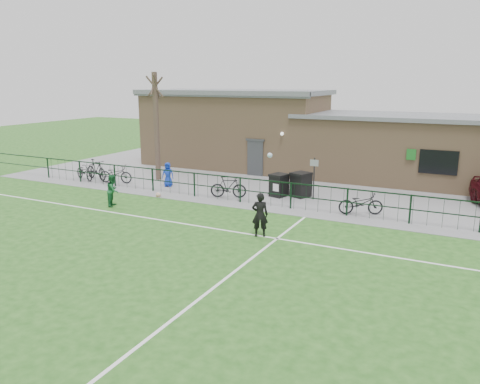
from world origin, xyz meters
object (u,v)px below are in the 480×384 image
at_px(wheelie_bin_right, 301,185).
at_px(bicycle_c, 116,174).
at_px(outfield_player, 113,190).
at_px(bicycle_e, 361,203).
at_px(bare_tree, 156,127).
at_px(bicycle_d, 228,187).
at_px(sign_post, 314,179).
at_px(bicycle_a, 85,172).
at_px(bicycle_b, 96,170).
at_px(spectator_child, 168,174).
at_px(wheelie_bin_left, 279,186).
at_px(ball_ground, 158,195).

xyz_separation_m(wheelie_bin_right, bicycle_c, (-10.21, -1.58, -0.06)).
bearing_deg(outfield_player, bicycle_e, -94.02).
bearing_deg(bicycle_e, bicycle_c, 64.95).
relative_size(bare_tree, bicycle_d, 3.45).
height_order(bare_tree, sign_post, bare_tree).
height_order(bare_tree, wheelie_bin_right, bare_tree).
relative_size(wheelie_bin_right, bicycle_a, 0.61).
distance_m(bicycle_a, bicycle_d, 9.28).
distance_m(wheelie_bin_right, bicycle_b, 11.87).
height_order(bicycle_e, spectator_child, spectator_child).
bearing_deg(sign_post, bicycle_c, -172.84).
bearing_deg(wheelie_bin_right, bicycle_e, -8.14).
height_order(wheelie_bin_left, sign_post, sign_post).
height_order(wheelie_bin_left, bicycle_e, wheelie_bin_left).
bearing_deg(bare_tree, wheelie_bin_left, -4.84).
xyz_separation_m(bicycle_b, ball_ground, (5.61, -1.77, -0.48)).
bearing_deg(outfield_player, bicycle_d, -70.68).
bearing_deg(outfield_player, sign_post, -79.39).
distance_m(sign_post, bicycle_d, 4.10).
bearing_deg(sign_post, outfield_player, -146.32).
xyz_separation_m(bare_tree, ball_ground, (2.49, -3.41, -2.88)).
relative_size(bicycle_b, bicycle_d, 1.11).
xyz_separation_m(bicycle_c, spectator_child, (3.10, 0.57, 0.15)).
bearing_deg(bicycle_d, ball_ground, 93.97).
height_order(bicycle_d, ball_ground, bicycle_d).
height_order(bicycle_a, outfield_player, outfield_player).
xyz_separation_m(wheelie_bin_left, bicycle_a, (-11.35, -1.35, -0.03)).
xyz_separation_m(wheelie_bin_left, outfield_player, (-6.05, -4.96, 0.19)).
relative_size(sign_post, bicycle_d, 1.15).
bearing_deg(bicycle_b, bicycle_d, -76.12).
bearing_deg(bicycle_d, spectator_child, 59.34).
height_order(wheelie_bin_left, outfield_player, outfield_player).
height_order(bicycle_a, bicycle_e, bicycle_e).
relative_size(bare_tree, bicycle_e, 3.23).
height_order(bicycle_d, outfield_player, outfield_player).
distance_m(spectator_child, ball_ground, 2.40).
height_order(bare_tree, ball_ground, bare_tree).
relative_size(outfield_player, ball_ground, 5.92).
xyz_separation_m(bicycle_e, outfield_player, (-10.33, -3.57, 0.21)).
bearing_deg(bicycle_b, bare_tree, -46.09).
distance_m(bicycle_e, spectator_child, 10.44).
relative_size(wheelie_bin_left, bicycle_c, 0.54).
relative_size(sign_post, ball_ground, 8.24).
bearing_deg(wheelie_bin_right, wheelie_bin_left, -137.23).
xyz_separation_m(wheelie_bin_left, bicycle_e, (4.28, -1.40, -0.03)).
distance_m(wheelie_bin_right, bicycle_a, 12.46).
distance_m(bicycle_b, outfield_player, 6.20).
bearing_deg(sign_post, bicycle_a, -173.25).
bearing_deg(wheelie_bin_left, bicycle_d, -132.76).
xyz_separation_m(bicycle_d, spectator_child, (-4.05, 0.73, 0.12)).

